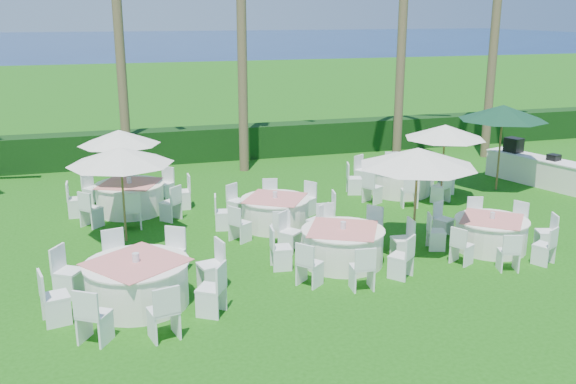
% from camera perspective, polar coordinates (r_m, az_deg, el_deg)
% --- Properties ---
extents(ground, '(120.00, 120.00, 0.00)m').
position_cam_1_polar(ground, '(13.08, 4.47, -8.22)').
color(ground, '#184F0D').
rests_on(ground, ground).
extents(hedge, '(34.00, 1.00, 1.20)m').
position_cam_1_polar(hedge, '(24.00, -5.86, 4.38)').
color(hedge, black).
rests_on(hedge, ground).
extents(ocean, '(260.00, 260.00, 0.00)m').
position_cam_1_polar(ocean, '(113.33, -14.85, 12.58)').
color(ocean, '#061745').
rests_on(ocean, ground).
extents(banquet_table_a, '(3.41, 3.41, 1.02)m').
position_cam_1_polar(banquet_table_a, '(12.37, -13.23, -7.80)').
color(banquet_table_a, white).
rests_on(banquet_table_a, ground).
extents(banquet_table_b, '(3.18, 3.18, 0.96)m').
position_cam_1_polar(banquet_table_b, '(13.99, 4.88, -4.74)').
color(banquet_table_b, white).
rests_on(banquet_table_b, ground).
extents(banquet_table_c, '(2.89, 2.89, 0.89)m').
position_cam_1_polar(banquet_table_c, '(15.50, 17.59, -3.51)').
color(banquet_table_c, white).
rests_on(banquet_table_c, ground).
extents(banquet_table_d, '(3.26, 3.26, 0.99)m').
position_cam_1_polar(banquet_table_d, '(17.99, -13.85, -0.43)').
color(banquet_table_d, white).
rests_on(banquet_table_d, ground).
extents(banquet_table_e, '(3.07, 3.07, 0.93)m').
position_cam_1_polar(banquet_table_e, '(16.28, -1.15, -1.76)').
color(banquet_table_e, white).
rests_on(banquet_table_e, ground).
extents(banquet_table_f, '(3.21, 3.21, 0.98)m').
position_cam_1_polar(banquet_table_f, '(19.58, 9.95, 1.10)').
color(banquet_table_f, white).
rests_on(banquet_table_f, ground).
extents(umbrella_a, '(2.47, 2.47, 2.29)m').
position_cam_1_polar(umbrella_a, '(15.34, -14.68, 3.13)').
color(umbrella_a, brown).
rests_on(umbrella_a, ground).
extents(umbrella_b, '(2.66, 2.66, 2.42)m').
position_cam_1_polar(umbrella_b, '(14.44, 11.47, 3.06)').
color(umbrella_b, brown).
rests_on(umbrella_b, ground).
extents(umbrella_c, '(2.18, 2.18, 2.27)m').
position_cam_1_polar(umbrella_c, '(17.75, -14.78, 4.73)').
color(umbrella_c, brown).
rests_on(umbrella_c, ground).
extents(umbrella_d, '(2.28, 2.28, 2.26)m').
position_cam_1_polar(umbrella_d, '(18.53, 13.79, 5.23)').
color(umbrella_d, brown).
rests_on(umbrella_d, ground).
extents(umbrella_green, '(2.64, 2.64, 2.62)m').
position_cam_1_polar(umbrella_green, '(20.37, 18.57, 6.71)').
color(umbrella_green, brown).
rests_on(umbrella_green, ground).
extents(buffet_table, '(1.89, 3.82, 1.34)m').
position_cam_1_polar(buffet_table, '(21.76, 21.52, 1.80)').
color(buffet_table, white).
rests_on(buffet_table, ground).
extents(palm_b, '(4.34, 4.30, 10.22)m').
position_cam_1_polar(palm_b, '(22.13, -14.99, 15.97)').
color(palm_b, brown).
rests_on(palm_b, ground).
extents(palm_d, '(4.29, 4.35, 9.44)m').
position_cam_1_polar(palm_d, '(23.42, 10.19, 15.24)').
color(palm_d, brown).
rests_on(palm_d, ground).
extents(palm_e, '(4.30, 4.34, 10.36)m').
position_cam_1_polar(palm_e, '(24.90, 18.12, 15.82)').
color(palm_e, brown).
rests_on(palm_e, ground).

